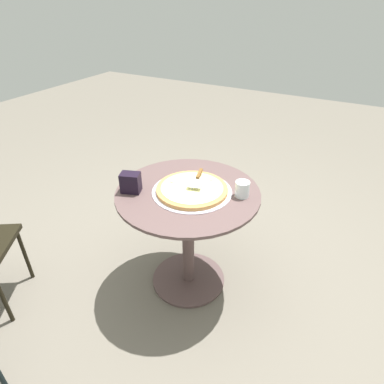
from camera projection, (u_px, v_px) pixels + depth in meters
name	position (u px, v px, depth m)	size (l,w,h in m)	color
ground_plane	(189.00, 279.00, 2.26)	(10.00, 10.00, 0.00)	#6D665A
patio_table	(188.00, 222.00, 2.00)	(0.84, 0.84, 0.72)	brown
pizza_on_tray	(192.00, 189.00, 1.87)	(0.46, 0.46, 0.05)	silver
pizza_server	(198.00, 178.00, 1.90)	(0.22, 0.10, 0.02)	silver
drinking_cup	(242.00, 189.00, 1.81)	(0.08, 0.08, 0.09)	silver
napkin_dispenser	(131.00, 183.00, 1.85)	(0.11, 0.07, 0.12)	black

